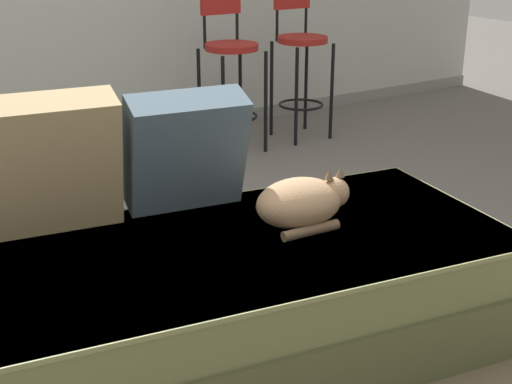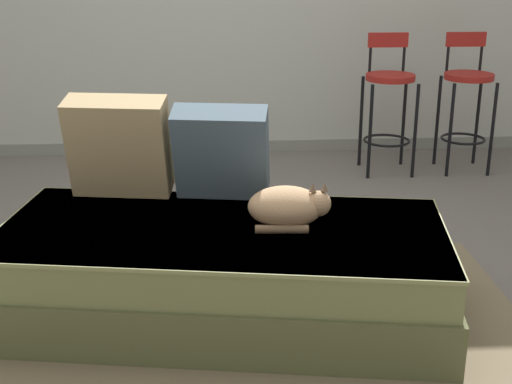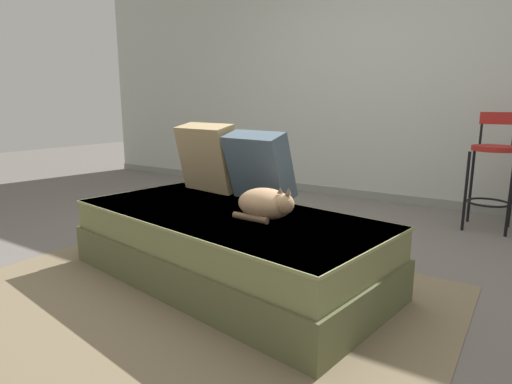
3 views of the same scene
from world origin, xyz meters
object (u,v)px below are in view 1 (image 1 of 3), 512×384
object	(u,v)px
throw_pillow_middle	(185,151)
bar_stool_near_window	(231,67)
bar_stool_by_doorway	(301,57)
cat	(302,202)
couch	(235,296)
throw_pillow_corner	(50,164)

from	to	relation	value
throw_pillow_middle	bar_stool_near_window	distance (m)	2.07
throw_pillow_middle	bar_stool_near_window	xyz separation A→B (m)	(1.19, 1.69, -0.09)
bar_stool_by_doorway	cat	bearing A→B (deg)	-125.71
throw_pillow_middle	bar_stool_by_doorway	size ratio (longest dim) A/B	0.48
couch	throw_pillow_middle	distance (m)	0.56
couch	throw_pillow_middle	xyz separation A→B (m)	(0.01, 0.36, 0.43)
bar_stool_by_doorway	throw_pillow_corner	bearing A→B (deg)	-143.89
couch	throw_pillow_corner	size ratio (longest dim) A/B	4.10
couch	bar_stool_near_window	distance (m)	2.40
bar_stool_near_window	couch	bearing A→B (deg)	-120.34
couch	bar_stool_near_window	size ratio (longest dim) A/B	2.11
cat	throw_pillow_middle	bearing A→B (deg)	128.05
throw_pillow_corner	bar_stool_by_doorway	bearing A→B (deg)	36.11
throw_pillow_corner	cat	bearing A→B (deg)	-29.54
cat	bar_stool_by_doorway	world-z (taller)	bar_stool_by_doorway
cat	bar_stool_near_window	world-z (taller)	bar_stool_near_window
cat	throw_pillow_corner	bearing A→B (deg)	150.46
couch	bar_stool_by_doorway	size ratio (longest dim) A/B	2.11
bar_stool_near_window	bar_stool_by_doorway	distance (m)	0.55
throw_pillow_corner	bar_stool_near_window	distance (m)	2.33
couch	bar_stool_by_doorway	world-z (taller)	bar_stool_by_doorway
throw_pillow_corner	throw_pillow_middle	xyz separation A→B (m)	(0.47, -0.07, -0.02)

